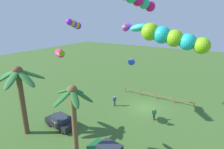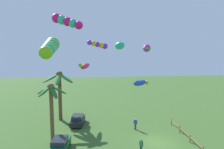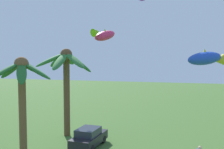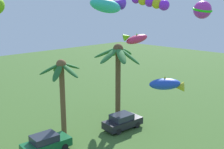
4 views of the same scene
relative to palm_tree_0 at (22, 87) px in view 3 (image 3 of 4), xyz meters
name	(u,v)px [view 3 (image 3 of 4)]	position (x,y,z in m)	size (l,w,h in m)	color
palm_tree_0	(22,87)	(0.00, 0.00, 0.00)	(3.76, 3.79, 7.14)	brown
palm_tree_1	(66,69)	(7.33, 0.24, 0.77)	(5.36, 4.96, 7.83)	brown
parked_car_0	(89,137)	(4.96, -2.68, -4.47)	(4.05, 2.09, 1.51)	black
kite_fish_2	(104,35)	(5.31, -3.82, 3.57)	(2.39, 1.93, 1.20)	#DA2C5B
kite_fish_4	(207,58)	(-0.16, -10.89, 1.84)	(1.67, 2.21, 0.92)	#1F45B9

